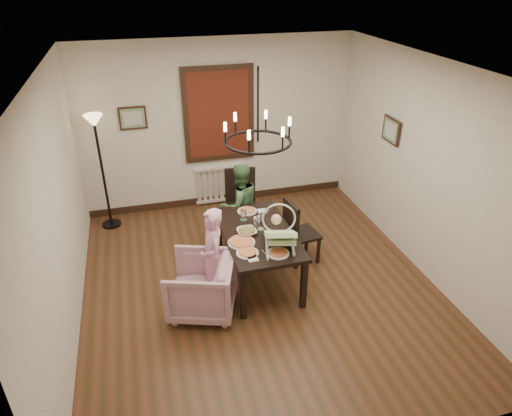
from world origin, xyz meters
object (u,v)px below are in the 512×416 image
armchair (201,286)px  drinking_glass (256,226)px  dining_table (258,237)px  floor_lamp (103,174)px  elderly_woman (213,264)px  baby_bouncer (280,232)px  chair_far (242,205)px  chair_right (303,230)px  seated_man (240,212)px

armchair → drinking_glass: bearing=139.4°
dining_table → floor_lamp: (-1.92, 1.98, 0.26)m
elderly_woman → baby_bouncer: size_ratio=1.79×
chair_far → baby_bouncer: bearing=-78.9°
dining_table → armchair: bearing=-152.4°
chair_right → baby_bouncer: 0.96m
chair_right → armchair: size_ratio=1.22×
dining_table → baby_bouncer: (0.17, -0.39, 0.28)m
chair_far → drinking_glass: size_ratio=8.15×
seated_man → elderly_woman: bearing=47.9°
seated_man → floor_lamp: floor_lamp is taller
armchair → seated_man: seated_man is taller
armchair → floor_lamp: floor_lamp is taller
drinking_glass → floor_lamp: size_ratio=0.07×
dining_table → chair_right: chair_right is taller
drinking_glass → dining_table: bearing=-65.8°
drinking_glass → elderly_woman: bearing=-153.4°
drinking_glass → armchair: bearing=-149.3°
chair_right → baby_bouncer: size_ratio=1.63×
elderly_woman → drinking_glass: elderly_woman is taller
dining_table → seated_man: (-0.01, 0.92, -0.11)m
dining_table → chair_right: (0.72, 0.26, -0.16)m
floor_lamp → dining_table: bearing=-45.8°
seated_man → armchair: bearing=44.8°
chair_far → drinking_glass: bearing=-87.1°
floor_lamp → chair_right: bearing=-33.1°
seated_man → drinking_glass: bearing=75.3°
dining_table → chair_far: size_ratio=1.47×
armchair → floor_lamp: size_ratio=0.44×
baby_bouncer → chair_right: bearing=63.7°
dining_table → chair_far: 1.13m
dining_table → baby_bouncer: 0.51m
drinking_glass → chair_far: bearing=85.8°
armchair → floor_lamp: bearing=-136.9°
chair_far → chair_right: bearing=-45.6°
seated_man → drinking_glass: seated_man is taller
chair_far → seated_man: (-0.08, -0.20, 0.00)m
drinking_glass → seated_man: bearing=89.8°
floor_lamp → elderly_woman: bearing=-60.4°
seated_man → drinking_glass: size_ratio=8.18×
chair_right → drinking_glass: bearing=98.5°
chair_right → seated_man: bearing=40.1°
chair_right → floor_lamp: (-2.64, 1.72, 0.42)m
baby_bouncer → drinking_glass: size_ratio=4.55×
chair_right → floor_lamp: 3.18m
chair_right → elderly_woman: elderly_woman is taller
drinking_glass → floor_lamp: floor_lamp is taller
chair_far → dining_table: bearing=-86.1°
elderly_woman → baby_bouncer: baby_bouncer is taller
dining_table → drinking_glass: size_ratio=12.01×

